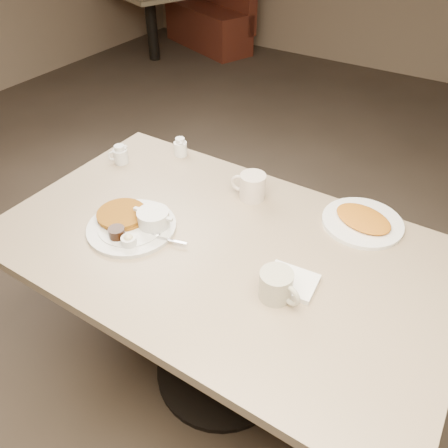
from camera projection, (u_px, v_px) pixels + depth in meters
The scene contains 10 objects.
room at pixel (219, 40), 1.04m from camera, with size 7.04×8.04×2.84m.
diner_table at pixel (221, 279), 1.56m from camera, with size 1.50×0.90×0.75m.
main_plate at pixel (134, 223), 1.50m from camera, with size 0.39×0.34×0.07m.
coffee_mug_near at pixel (277, 285), 1.24m from camera, with size 0.15×0.12×0.09m.
napkin at pixel (291, 282), 1.30m from camera, with size 0.16×0.13×0.02m.
coffee_mug_far at pixel (252, 186), 1.62m from camera, with size 0.14×0.11×0.10m.
creamer_left at pixel (120, 155), 1.82m from camera, with size 0.08×0.08×0.08m.
creamer_right at pixel (180, 147), 1.87m from camera, with size 0.07×0.08×0.08m.
hash_plate at pixel (363, 221), 1.52m from camera, with size 0.35×0.35×0.04m.
booth_back_left at pixel (206, 11), 5.08m from camera, with size 1.61×1.73×1.12m.
Camera 1 is at (0.59, -0.90, 1.72)m, focal length 35.12 mm.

